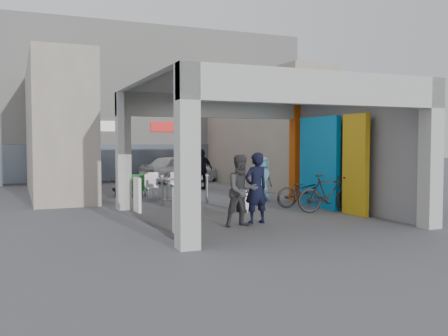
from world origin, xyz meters
name	(u,v)px	position (x,y,z in m)	size (l,w,h in m)	color
ground	(242,213)	(0.00, 0.00, 0.00)	(90.00, 90.00, 0.00)	#56555A
arcade_canopy	(273,132)	(0.54, -0.82, 2.30)	(6.40, 6.45, 6.40)	#B3B4AF
far_building	(134,106)	(0.00, 13.99, 3.99)	(18.00, 4.08, 8.00)	silver
plaza_bldg_left	(56,130)	(-4.50, 7.50, 2.50)	(2.00, 9.00, 5.00)	#B6A896
plaza_bldg_right	(263,132)	(4.50, 7.50, 2.50)	(2.00, 9.00, 5.00)	#B6A896
bollard_left	(162,191)	(-1.66, 2.55, 0.47)	(0.09, 0.09, 0.94)	gray
bollard_center	(207,189)	(-0.14, 2.50, 0.46)	(0.09, 0.09, 0.92)	gray
bollard_right	(260,188)	(1.71, 2.26, 0.44)	(0.09, 0.09, 0.88)	gray
advert_board_near	(177,211)	(-2.75, -2.49, 0.51)	(0.15, 0.56, 1.00)	silver
advert_board_far	(137,195)	(-2.75, 1.29, 0.51)	(0.12, 0.55, 1.00)	silver
cafe_set	(162,190)	(-1.21, 4.20, 0.33)	(1.52, 1.23, 0.92)	#9C9BA0
produce_stand	(130,188)	(-2.04, 5.56, 0.32)	(1.22, 0.66, 0.80)	black
crate_stack	(177,184)	(0.26, 7.12, 0.28)	(0.51, 0.43, 0.56)	#1B5F28
border_collie	(244,203)	(0.06, 0.05, 0.28)	(0.26, 0.51, 0.70)	black
man_with_dog	(256,188)	(-0.47, -1.82, 0.88)	(0.64, 0.42, 1.77)	black
man_back_turned	(242,191)	(-0.99, -2.10, 0.86)	(0.84, 0.65, 1.72)	#3F3F42
man_elderly	(262,179)	(1.83, 2.34, 0.77)	(0.75, 0.49, 1.53)	#5789A9
man_crates	(202,169)	(1.34, 6.98, 0.86)	(1.01, 0.42, 1.73)	black
bicycle_front	(305,191)	(2.30, 0.33, 0.51)	(0.67, 1.93, 1.01)	black
bicycle_rear	(329,193)	(2.30, -0.91, 0.55)	(0.52, 1.83, 1.10)	black
white_van	(179,169)	(1.53, 10.80, 0.69)	(1.64, 4.08, 1.39)	white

